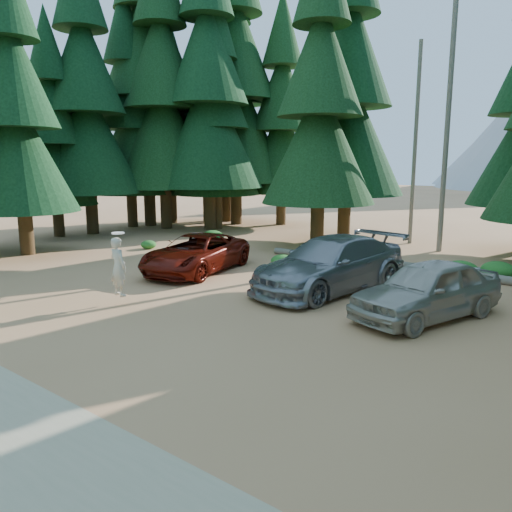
% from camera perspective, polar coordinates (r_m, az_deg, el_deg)
% --- Properties ---
extents(ground, '(160.00, 160.00, 0.00)m').
position_cam_1_polar(ground, '(13.01, -3.93, -7.98)').
color(ground, '#B47B4C').
rests_on(ground, ground).
extents(forest_belt_north, '(36.00, 7.00, 22.00)m').
position_cam_1_polar(forest_belt_north, '(25.86, 18.82, 0.87)').
color(forest_belt_north, black).
rests_on(forest_belt_north, ground).
extents(forest_belt_west, '(6.00, 22.00, 22.00)m').
position_cam_1_polar(forest_belt_west, '(27.47, -22.80, 1.15)').
color(forest_belt_west, black).
rests_on(forest_belt_west, ground).
extents(snag_front, '(0.24, 0.24, 12.00)m').
position_cam_1_polar(snag_front, '(24.87, 21.07, 14.26)').
color(snag_front, '#736D5C').
rests_on(snag_front, ground).
extents(snag_back, '(0.20, 0.20, 10.00)m').
position_cam_1_polar(snag_back, '(26.88, 17.74, 12.00)').
color(snag_back, '#736D5C').
rests_on(snag_back, ground).
extents(red_pickup, '(3.47, 5.56, 1.43)m').
position_cam_1_polar(red_pickup, '(19.22, -6.87, 0.31)').
color(red_pickup, '#611108').
rests_on(red_pickup, ground).
extents(silver_minivan_center, '(3.45, 6.36, 1.75)m').
position_cam_1_polar(silver_minivan_center, '(16.46, 8.48, -0.93)').
color(silver_minivan_center, '#919398').
rests_on(silver_minivan_center, ground).
extents(silver_minivan_right, '(3.27, 5.01, 1.59)m').
position_cam_1_polar(silver_minivan_right, '(14.17, 18.96, -3.65)').
color(silver_minivan_right, '#B7B0A2').
rests_on(silver_minivan_right, ground).
extents(frisbee_player, '(0.67, 0.47, 1.88)m').
position_cam_1_polar(frisbee_player, '(15.12, -15.46, -1.15)').
color(frisbee_player, beige).
rests_on(frisbee_player, ground).
extents(log_left, '(3.98, 0.58, 0.28)m').
position_cam_1_polar(log_left, '(21.99, 6.68, 0.10)').
color(log_left, '#736D5C').
rests_on(log_left, ground).
extents(log_mid, '(3.21, 0.28, 0.26)m').
position_cam_1_polar(log_mid, '(20.44, 26.15, -1.78)').
color(log_mid, '#736D5C').
rests_on(log_mid, ground).
extents(log_right, '(4.83, 0.66, 0.31)m').
position_cam_1_polar(log_right, '(19.82, 20.91, -1.68)').
color(log_right, '#736D5C').
rests_on(log_right, ground).
extents(shrub_far_left, '(1.15, 1.15, 0.63)m').
position_cam_1_polar(shrub_far_left, '(26.28, -4.97, 2.25)').
color(shrub_far_left, '#20691F').
rests_on(shrub_far_left, ground).
extents(shrub_left, '(0.90, 0.90, 0.50)m').
position_cam_1_polar(shrub_left, '(21.15, 7.35, -0.05)').
color(shrub_left, '#20691F').
rests_on(shrub_left, ground).
extents(shrub_center_left, '(0.93, 0.93, 0.51)m').
position_cam_1_polar(shrub_center_left, '(19.99, 3.02, -0.57)').
color(shrub_center_left, '#20691F').
rests_on(shrub_center_left, ground).
extents(shrub_center_right, '(0.96, 0.96, 0.53)m').
position_cam_1_polar(shrub_center_right, '(19.48, 21.43, -1.58)').
color(shrub_center_right, '#20691F').
rests_on(shrub_center_right, ground).
extents(shrub_right, '(1.24, 1.24, 0.68)m').
position_cam_1_polar(shrub_right, '(19.34, 22.33, -1.51)').
color(shrub_right, '#20691F').
rests_on(shrub_right, ground).
extents(shrub_far_right, '(1.18, 1.18, 0.65)m').
position_cam_1_polar(shrub_far_right, '(19.92, 25.91, -1.49)').
color(shrub_far_right, '#20691F').
rests_on(shrub_far_right, ground).
extents(shrub_edge_west, '(0.74, 0.74, 0.41)m').
position_cam_1_polar(shrub_edge_west, '(24.80, -12.18, 1.28)').
color(shrub_edge_west, '#20691F').
rests_on(shrub_edge_west, ground).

